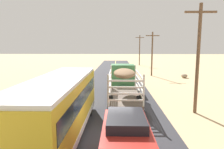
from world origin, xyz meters
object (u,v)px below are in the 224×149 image
livestock_truck (123,78)px  power_pole_far (140,49)px  power_pole_mid (152,52)px  car_far (118,70)px  suv_near (126,144)px  boulder_mid_field (184,76)px  bus (60,105)px  power_pole_near (198,56)px

livestock_truck → power_pole_far: size_ratio=1.25×
livestock_truck → power_pole_mid: bearing=69.5°
livestock_truck → car_far: size_ratio=2.20×
suv_near → car_far: 28.03m
suv_near → boulder_mid_field: 25.83m
power_pole_far → suv_near: bearing=-96.9°
livestock_truck → car_far: 15.86m
suv_near → car_far: bearing=90.4°
bus → boulder_mid_field: bearing=56.9°
suv_near → livestock_truck: 12.22m
power_pole_far → bus: bearing=-101.9°
power_pole_far → power_pole_near: bearing=-90.0°
bus → power_pole_far: bearing=78.1°
car_far → power_pole_mid: 6.76m
power_pole_mid → boulder_mid_field: power_pole_mid is taller
suv_near → power_pole_near: (5.40, 7.14, 3.05)m
power_pole_mid → livestock_truck: bearing=-110.5°
power_pole_near → suv_near: bearing=-127.1°
suv_near → power_pole_far: 45.29m
car_far → boulder_mid_field: car_far is taller
suv_near → livestock_truck: (0.24, 12.20, 0.64)m
power_pole_near → power_pole_far: bearing=90.0°
power_pole_far → boulder_mid_field: size_ratio=7.74×
bus → power_pole_near: power_pole_near is taller
power_pole_mid → power_pole_far: (0.00, 18.86, 0.27)m
car_far → boulder_mid_field: 11.17m
suv_near → bus: bus is taller
power_pole_mid → boulder_mid_field: 6.34m
livestock_truck → power_pole_mid: power_pole_mid is taller
bus → car_far: size_ratio=2.27×
suv_near → bus: (-3.40, 3.00, 0.60)m
car_far → power_pole_far: bearing=71.6°
boulder_mid_field → car_far: bearing=157.5°
suv_near → power_pole_near: power_pole_near is taller
power_pole_mid → power_pole_far: 18.86m
power_pole_near → power_pole_mid: 18.86m
power_pole_near → boulder_mid_field: (4.72, 16.61, -3.88)m
boulder_mid_field → power_pole_far: bearing=102.6°
car_far → power_pole_mid: size_ratio=0.61×
livestock_truck → power_pole_far: power_pole_far is taller
power_pole_near → boulder_mid_field: size_ratio=7.81×
car_far → power_pole_near: bearing=-75.0°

